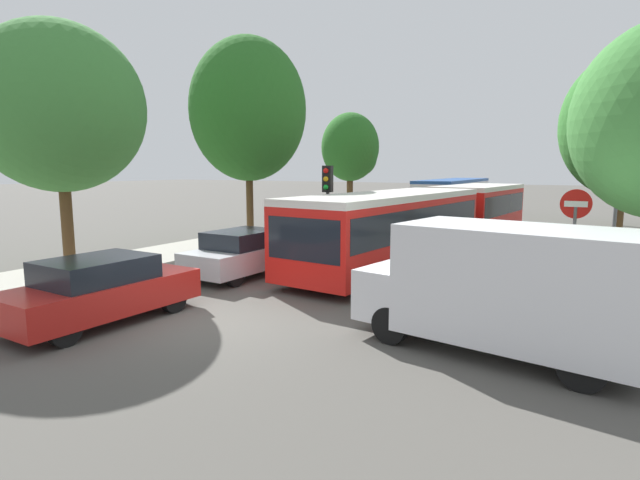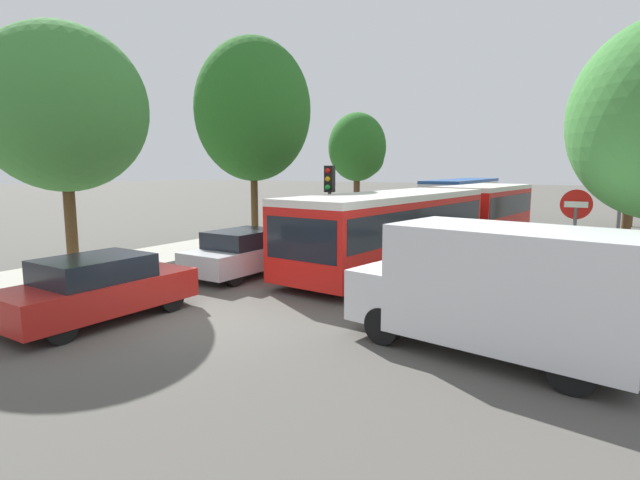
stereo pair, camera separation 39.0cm
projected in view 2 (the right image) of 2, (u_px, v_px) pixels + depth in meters
ground_plane at (200, 320)px, 10.98m from camera, size 200.00×200.00×0.00m
kerb_strip_left at (294, 230)px, 26.37m from camera, size 3.20×38.00×0.14m
articulated_bus at (438, 217)px, 19.14m from camera, size 4.20×17.11×2.52m
city_bus_rear at (462, 194)px, 35.48m from camera, size 2.71×11.72×2.52m
queued_car_red at (98, 288)px, 10.85m from camera, size 1.91×4.18×1.43m
queued_car_silver at (245, 252)px, 15.47m from camera, size 1.90×4.15×1.42m
queued_car_black at (349, 230)px, 20.51m from camera, size 2.04×4.46×1.53m
queued_car_blue at (399, 219)px, 25.08m from camera, size 1.98×4.33×1.48m
white_van at (499, 287)px, 8.77m from camera, size 5.24×2.70×2.31m
traffic_light at (329, 192)px, 17.05m from camera, size 0.34×0.37×3.40m
no_entry_sign at (574, 229)px, 11.78m from camera, size 0.70×0.08×2.82m
direction_sign_post at (621, 195)px, 13.73m from camera, size 0.40×1.37×3.60m
tree_left_near at (63, 109)px, 14.64m from camera, size 4.86×4.86×7.50m
tree_left_mid at (253, 114)px, 21.48m from camera, size 4.98×4.98×8.84m
tree_left_far at (359, 149)px, 29.55m from camera, size 3.42×3.42×6.56m
tree_right_mid at (635, 128)px, 19.08m from camera, size 4.86×4.86×7.80m
tree_right_far at (638, 150)px, 27.83m from camera, size 4.33×4.33×6.76m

